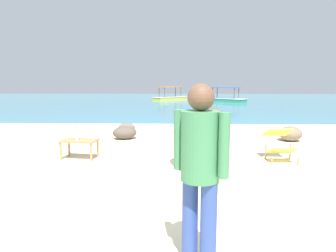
# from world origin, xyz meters

# --- Properties ---
(sand_beach) EXTENTS (18.00, 14.00, 0.04)m
(sand_beach) POSITION_xyz_m (0.00, 0.00, 0.02)
(sand_beach) COLOR beige
(sand_beach) RESTS_ON ground
(water_surface) EXTENTS (60.00, 36.00, 0.03)m
(water_surface) POSITION_xyz_m (0.00, 22.00, 0.00)
(water_surface) COLOR teal
(water_surface) RESTS_ON ground
(cow) EXTENTS (1.09, 1.84, 1.04)m
(cow) POSITION_xyz_m (0.78, 0.59, 0.73)
(cow) COLOR silver
(cow) RESTS_ON sand_beach
(low_bench_table) EXTENTS (0.81, 0.53, 0.41)m
(low_bench_table) POSITION_xyz_m (-1.64, 1.57, 0.39)
(low_bench_table) COLOR #A37A4C
(low_bench_table) RESTS_ON sand_beach
(bottle) EXTENTS (0.07, 0.07, 0.30)m
(bottle) POSITION_xyz_m (-1.66, 1.54, 0.57)
(bottle) COLOR #A3C6D1
(bottle) RESTS_ON low_bench_table
(deck_chair_far) EXTENTS (0.56, 0.77, 0.68)m
(deck_chair_far) POSITION_xyz_m (2.62, 1.58, 0.42)
(deck_chair_far) COLOR #A37A4C
(deck_chair_far) RESTS_ON sand_beach
(person_standing) EXTENTS (0.44, 0.32, 1.62)m
(person_standing) POSITION_xyz_m (0.66, -2.15, 0.99)
(person_standing) COLOR #334C99
(person_standing) RESTS_ON sand_beach
(shore_rock_large) EXTENTS (1.09, 1.26, 0.82)m
(shore_rock_large) POSITION_xyz_m (1.66, 5.28, 0.45)
(shore_rock_large) COLOR brown
(shore_rock_large) RESTS_ON sand_beach
(shore_rock_medium) EXTENTS (0.86, 0.86, 0.42)m
(shore_rock_medium) POSITION_xyz_m (3.66, 3.68, 0.25)
(shore_rock_medium) COLOR #756651
(shore_rock_medium) RESTS_ON sand_beach
(shore_rock_small) EXTENTS (0.83, 0.73, 0.38)m
(shore_rock_small) POSITION_xyz_m (-1.06, 3.81, 0.23)
(shore_rock_small) COLOR brown
(shore_rock_small) RESTS_ON sand_beach
(shore_rock_flat) EXTENTS (0.67, 0.61, 0.34)m
(shore_rock_flat) POSITION_xyz_m (-1.18, 4.78, 0.21)
(shore_rock_flat) COLOR #6B5B4C
(shore_rock_flat) RESTS_ON sand_beach
(boat_yellow) EXTENTS (3.42, 3.40, 1.29)m
(boat_yellow) POSITION_xyz_m (-0.23, 23.69, 0.29)
(boat_yellow) COLOR gold
(boat_yellow) RESTS_ON water_surface
(boat_green) EXTENTS (3.55, 3.25, 1.29)m
(boat_green) POSITION_xyz_m (4.66, 21.15, 0.29)
(boat_green) COLOR #338E66
(boat_green) RESTS_ON water_surface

